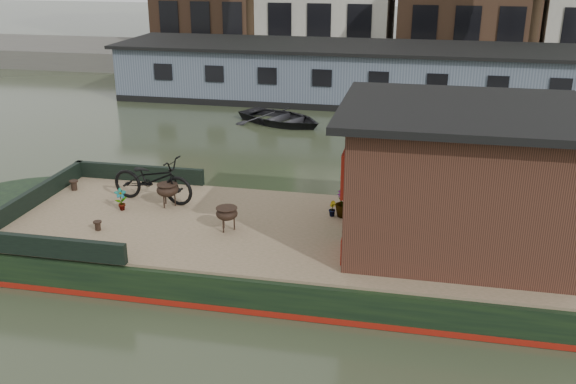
% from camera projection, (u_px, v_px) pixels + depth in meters
% --- Properties ---
extents(ground, '(120.00, 120.00, 0.00)m').
position_uv_depth(ground, '(326.00, 264.00, 11.83)').
color(ground, '#2C3220').
rests_on(ground, ground).
extents(houseboat_hull, '(14.01, 4.02, 0.60)m').
position_uv_depth(houseboat_hull, '(256.00, 245.00, 11.99)').
color(houseboat_hull, black).
rests_on(houseboat_hull, ground).
extents(houseboat_deck, '(11.80, 3.80, 0.05)m').
position_uv_depth(houseboat_deck, '(327.00, 234.00, 11.61)').
color(houseboat_deck, '#907559').
rests_on(houseboat_deck, houseboat_hull).
extents(bow_bulwark, '(3.00, 4.00, 0.35)m').
position_uv_depth(bow_bulwark, '(70.00, 202.00, 12.51)').
color(bow_bulwark, black).
rests_on(bow_bulwark, houseboat_deck).
extents(cabin, '(4.00, 3.50, 2.42)m').
position_uv_depth(cabin, '(457.00, 176.00, 10.75)').
color(cabin, black).
rests_on(cabin, houseboat_deck).
extents(bicycle, '(1.86, 0.87, 0.94)m').
position_uv_depth(bicycle, '(153.00, 179.00, 12.88)').
color(bicycle, black).
rests_on(bicycle, houseboat_deck).
extents(potted_plant_a, '(0.28, 0.27, 0.45)m').
position_uv_depth(potted_plant_a, '(121.00, 199.00, 12.52)').
color(potted_plant_a, brown).
rests_on(potted_plant_a, houseboat_deck).
extents(potted_plant_b, '(0.17, 0.19, 0.29)m').
position_uv_depth(potted_plant_b, '(332.00, 209.00, 12.27)').
color(potted_plant_b, maroon).
rests_on(potted_plant_b, houseboat_deck).
extents(potted_plant_d, '(0.47, 0.47, 0.61)m').
position_uv_depth(potted_plant_d, '(344.00, 202.00, 12.19)').
color(potted_plant_d, brown).
rests_on(potted_plant_d, houseboat_deck).
extents(brazier_front, '(0.49, 0.49, 0.44)m').
position_uv_depth(brazier_front, '(227.00, 219.00, 11.62)').
color(brazier_front, black).
rests_on(brazier_front, houseboat_deck).
extents(brazier_rear, '(0.49, 0.49, 0.46)m').
position_uv_depth(brazier_rear, '(168.00, 195.00, 12.73)').
color(brazier_rear, black).
rests_on(brazier_rear, houseboat_deck).
extents(bollard_port, '(0.19, 0.19, 0.21)m').
position_uv_depth(bollard_port, '(74.00, 185.00, 13.62)').
color(bollard_port, black).
rests_on(bollard_port, houseboat_deck).
extents(bollard_stbd, '(0.15, 0.15, 0.17)m').
position_uv_depth(bollard_stbd, '(98.00, 226.00, 11.66)').
color(bollard_stbd, black).
rests_on(bollard_stbd, houseboat_deck).
extents(dinghy, '(3.79, 3.41, 0.65)m').
position_uv_depth(dinghy, '(281.00, 114.00, 21.38)').
color(dinghy, black).
rests_on(dinghy, ground).
extents(far_houseboat, '(20.40, 4.40, 2.11)m').
position_uv_depth(far_houseboat, '(382.00, 76.00, 24.31)').
color(far_houseboat, slate).
rests_on(far_houseboat, ground).
extents(quay, '(60.00, 6.00, 0.90)m').
position_uv_depth(quay, '(391.00, 63.00, 30.45)').
color(quay, '#47443F').
rests_on(quay, ground).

